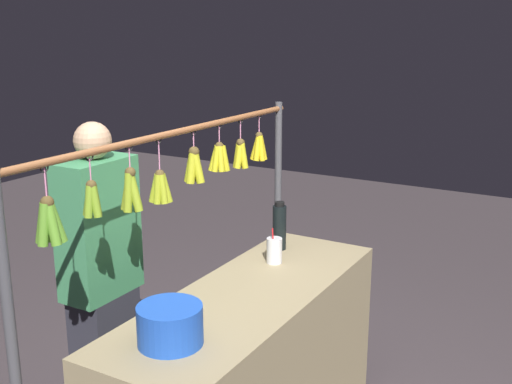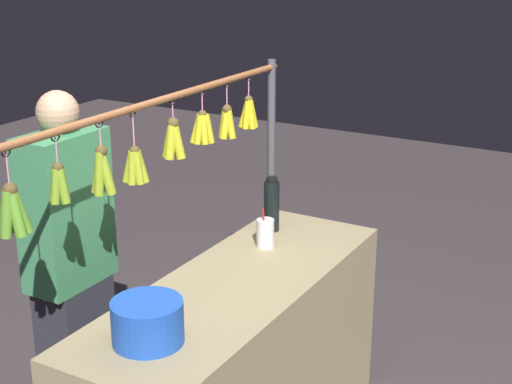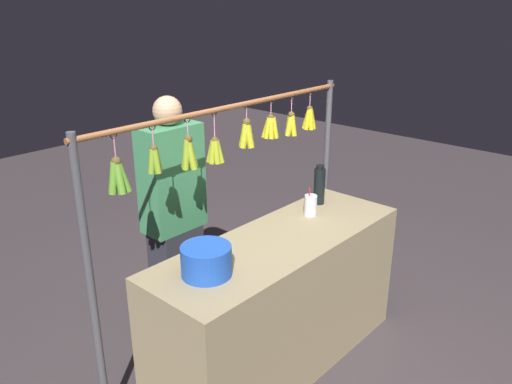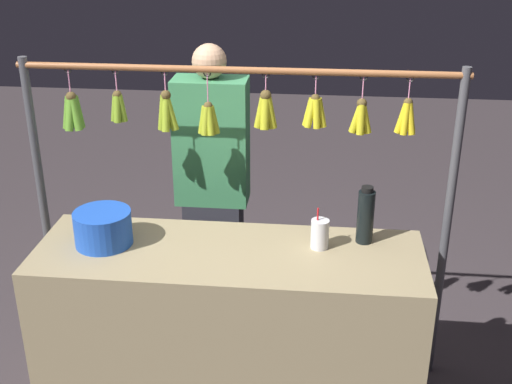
{
  "view_description": "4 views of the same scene",
  "coord_description": "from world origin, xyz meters",
  "px_view_note": "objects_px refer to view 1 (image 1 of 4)",
  "views": [
    {
      "loc": [
        2.41,
        1.43,
        2.13
      ],
      "look_at": [
        -0.07,
        0.0,
        1.38
      ],
      "focal_mm": 44.23,
      "sensor_mm": 36.0,
      "label": 1
    },
    {
      "loc": [
        2.55,
        1.56,
        2.32
      ],
      "look_at": [
        -0.18,
        0.0,
        1.26
      ],
      "focal_mm": 53.79,
      "sensor_mm": 36.0,
      "label": 2
    },
    {
      "loc": [
        2.17,
        1.75,
        2.25
      ],
      "look_at": [
        0.22,
        0.0,
        1.26
      ],
      "focal_mm": 35.99,
      "sensor_mm": 36.0,
      "label": 3
    },
    {
      "loc": [
        -0.4,
        2.63,
        2.36
      ],
      "look_at": [
        -0.13,
        0.0,
        1.2
      ],
      "focal_mm": 46.33,
      "sensor_mm": 36.0,
      "label": 4
    }
  ],
  "objects_px": {
    "water_bottle": "(279,227)",
    "vendor_person": "(102,287)",
    "blue_bucket": "(170,325)",
    "drink_cup": "(274,250)"
  },
  "relations": [
    {
      "from": "water_bottle",
      "to": "vendor_person",
      "type": "height_order",
      "value": "vendor_person"
    },
    {
      "from": "water_bottle",
      "to": "blue_bucket",
      "type": "xyz_separation_m",
      "value": [
        1.21,
        0.14,
        -0.05
      ]
    },
    {
      "from": "drink_cup",
      "to": "water_bottle",
      "type": "bearing_deg",
      "value": -159.06
    },
    {
      "from": "drink_cup",
      "to": "vendor_person",
      "type": "distance_m",
      "value": 0.92
    },
    {
      "from": "drink_cup",
      "to": "vendor_person",
      "type": "bearing_deg",
      "value": -47.95
    },
    {
      "from": "water_bottle",
      "to": "blue_bucket",
      "type": "bearing_deg",
      "value": 6.82
    },
    {
      "from": "drink_cup",
      "to": "blue_bucket",
      "type": "bearing_deg",
      "value": 3.72
    },
    {
      "from": "blue_bucket",
      "to": "vendor_person",
      "type": "relative_size",
      "value": 0.16
    },
    {
      "from": "water_bottle",
      "to": "vendor_person",
      "type": "xyz_separation_m",
      "value": [
        0.82,
        -0.6,
        -0.19
      ]
    },
    {
      "from": "water_bottle",
      "to": "drink_cup",
      "type": "xyz_separation_m",
      "value": [
        0.21,
        0.08,
        -0.06
      ]
    }
  ]
}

